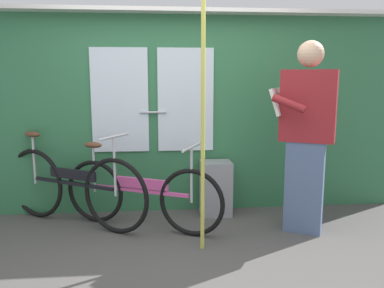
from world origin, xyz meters
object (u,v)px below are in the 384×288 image
(trash_bin_by_wall, at_px, (216,188))
(handrail_pole, at_px, (203,128))
(bicycle_leaning_behind, at_px, (73,187))
(passenger_reading_newspaper, at_px, (306,134))
(bicycle_near_door, at_px, (140,194))

(trash_bin_by_wall, distance_m, handrail_pole, 1.18)
(bicycle_leaning_behind, height_order, trash_bin_by_wall, bicycle_leaning_behind)
(passenger_reading_newspaper, xyz_separation_m, handrail_pole, (-1.01, -0.31, 0.11))
(bicycle_near_door, relative_size, handrail_pole, 0.73)
(handrail_pole, bearing_deg, trash_bin_by_wall, 74.01)
(bicycle_near_door, height_order, bicycle_leaning_behind, bicycle_leaning_behind)
(passenger_reading_newspaper, relative_size, handrail_pole, 0.85)
(trash_bin_by_wall, bearing_deg, passenger_reading_newspaper, -35.87)
(passenger_reading_newspaper, distance_m, handrail_pole, 1.06)
(bicycle_leaning_behind, bearing_deg, handrail_pole, 1.73)
(bicycle_near_door, xyz_separation_m, trash_bin_by_wall, (0.80, 0.34, -0.06))
(trash_bin_by_wall, height_order, handrail_pole, handrail_pole)
(handrail_pole, bearing_deg, bicycle_near_door, 137.03)
(trash_bin_by_wall, xyz_separation_m, handrail_pole, (-0.25, -0.86, 0.77))
(bicycle_near_door, bearing_deg, handrail_pole, -17.53)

